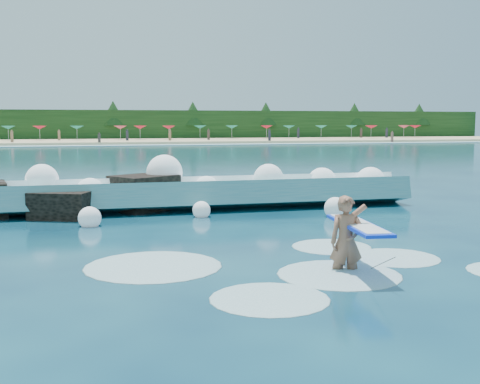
% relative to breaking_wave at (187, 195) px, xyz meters
% --- Properties ---
extents(ground, '(200.00, 200.00, 0.00)m').
position_rel_breaking_wave_xyz_m(ground, '(-1.02, -7.55, -0.49)').
color(ground, '#082942').
rests_on(ground, ground).
extents(beach, '(140.00, 20.00, 0.40)m').
position_rel_breaking_wave_xyz_m(beach, '(-1.02, 70.45, -0.29)').
color(beach, tan).
rests_on(beach, ground).
extents(wet_band, '(140.00, 5.00, 0.08)m').
position_rel_breaking_wave_xyz_m(wet_band, '(-1.02, 59.45, -0.45)').
color(wet_band, silver).
rests_on(wet_band, ground).
extents(treeline, '(140.00, 4.00, 5.00)m').
position_rel_breaking_wave_xyz_m(treeline, '(-1.02, 80.45, 2.01)').
color(treeline, black).
rests_on(treeline, ground).
extents(breaking_wave, '(16.17, 2.60, 1.39)m').
position_rel_breaking_wave_xyz_m(breaking_wave, '(0.00, 0.00, 0.00)').
color(breaking_wave, teal).
rests_on(breaking_wave, ground).
extents(rock_cluster, '(8.33, 3.43, 1.42)m').
position_rel_breaking_wave_xyz_m(rock_cluster, '(-4.55, -0.26, -0.04)').
color(rock_cluster, black).
rests_on(rock_cluster, ground).
extents(surfer_with_board, '(1.11, 3.02, 1.89)m').
position_rel_breaking_wave_xyz_m(surfer_with_board, '(1.65, -9.79, 0.21)').
color(surfer_with_board, '#935D44').
rests_on(surfer_with_board, ground).
extents(wave_spray, '(14.92, 4.76, 1.99)m').
position_rel_breaking_wave_xyz_m(wave_spray, '(0.58, -0.12, 0.40)').
color(wave_spray, white).
rests_on(wave_spray, ground).
extents(surf_foam, '(9.42, 5.83, 0.15)m').
position_rel_breaking_wave_xyz_m(surf_foam, '(0.45, -9.22, -0.49)').
color(surf_foam, silver).
rests_on(surf_foam, ground).
extents(beach_umbrellas, '(110.32, 6.82, 0.50)m').
position_rel_breaking_wave_xyz_m(beach_umbrellas, '(-1.02, 72.75, 1.76)').
color(beach_umbrellas, red).
rests_on(beach_umbrellas, ground).
extents(beachgoers, '(105.24, 13.69, 1.93)m').
position_rel_breaking_wave_xyz_m(beachgoers, '(-4.82, 67.89, 0.61)').
color(beachgoers, '#3F332D').
rests_on(beachgoers, ground).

